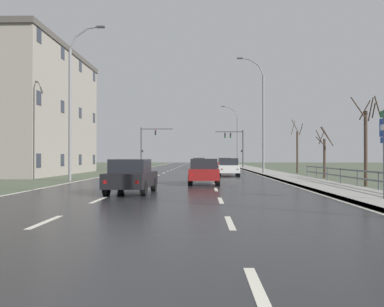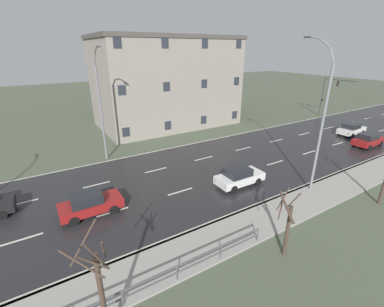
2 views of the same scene
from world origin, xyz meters
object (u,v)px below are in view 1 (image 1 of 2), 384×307
car_mid_centre (131,176)px  car_far_right (224,164)px  car_near_right (199,163)px  highway_sign (384,143)px  street_lamp_distant (236,137)px  street_lamp_midground (262,117)px  brick_building (15,112)px  car_near_left (228,167)px  traffic_signal_left (147,141)px  traffic_signal_right (236,142)px  street_lamp_left_bank (72,105)px  car_distant (204,171)px

car_mid_centre → car_far_right: 37.35m
car_near_right → highway_sign: bearing=-82.0°
street_lamp_distant → car_far_right: size_ratio=2.53×
car_near_right → car_mid_centre: size_ratio=0.99×
street_lamp_midground → brick_building: size_ratio=0.59×
street_lamp_distant → car_near_left: (-3.47, -34.64, -4.25)m
highway_sign → car_near_left: size_ratio=0.83×
street_lamp_distant → car_near_right: street_lamp_distant is taller
highway_sign → traffic_signal_left: size_ratio=0.54×
car_mid_centre → brick_building: bearing=127.7°
traffic_signal_left → car_near_right: traffic_signal_left is taller
traffic_signal_left → car_mid_centre: 46.46m
street_lamp_midground → brick_building: bearing=-178.9°
car_near_left → car_far_right: size_ratio=1.00×
highway_sign → brick_building: size_ratio=0.18×
traffic_signal_right → traffic_signal_left: size_ratio=0.93×
highway_sign → street_lamp_midground: bearing=92.2°
highway_sign → car_mid_centre: 10.58m
traffic_signal_right → highway_sign: bearing=-88.2°
street_lamp_distant → car_near_right: size_ratio=2.51×
car_near_right → brick_building: 25.84m
street_lamp_left_bank → car_near_right: size_ratio=2.62×
street_lamp_left_bank → traffic_signal_right: 38.72m
street_lamp_left_bank → car_near_left: size_ratio=2.63×
street_lamp_midground → street_lamp_distant: bearing=90.1°
highway_sign → car_near_right: bearing=99.7°
street_lamp_distant → traffic_signal_left: size_ratio=1.65×
highway_sign → car_mid_centre: (-9.98, 3.22, -1.39)m
street_lamp_distant → traffic_signal_right: street_lamp_distant is taller
car_near_right → car_near_left: size_ratio=1.01×
street_lamp_midground → car_mid_centre: street_lamp_midground is taller
street_lamp_midground → car_near_left: 7.34m
car_near_right → car_far_right: same height
street_lamp_midground → car_distant: street_lamp_midground is taller
highway_sign → traffic_signal_right: bearing=91.8°
car_far_right → car_distant: bearing=-94.8°
car_mid_centre → brick_building: size_ratio=0.22×
car_far_right → traffic_signal_left: bearing=142.1°
street_lamp_distant → brick_building: 39.18m
street_lamp_midground → traffic_signal_right: size_ratio=1.96×
street_lamp_left_bank → street_lamp_distant: bearing=70.7°
highway_sign → traffic_signal_left: bearing=107.4°
traffic_signal_left → street_lamp_midground: bearing=-58.8°
traffic_signal_right → car_far_right: 9.96m
street_lamp_left_bank → car_distant: (9.17, -3.56, -4.51)m
street_lamp_midground → car_near_right: (-6.32, 17.36, -4.79)m
street_lamp_midground → car_near_left: size_ratio=2.78×
car_distant → street_lamp_midground: bearing=69.8°
street_lamp_midground → traffic_signal_right: (-0.58, 23.83, -1.61)m
street_lamp_midground → car_distant: (-5.71, -15.69, -4.79)m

